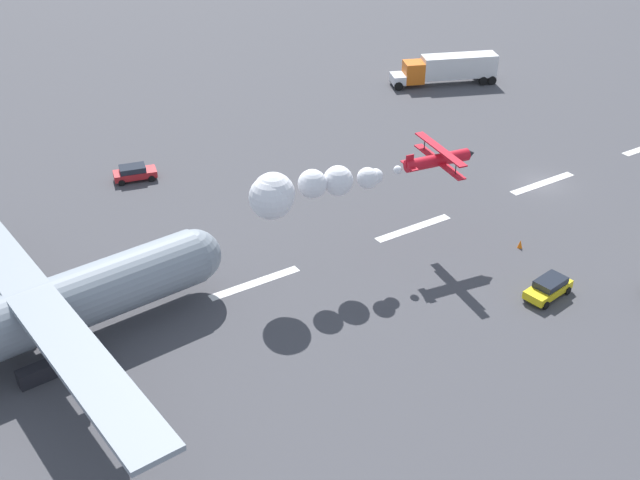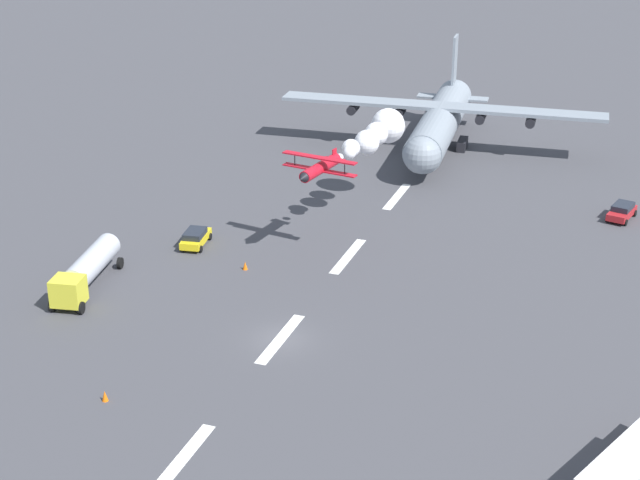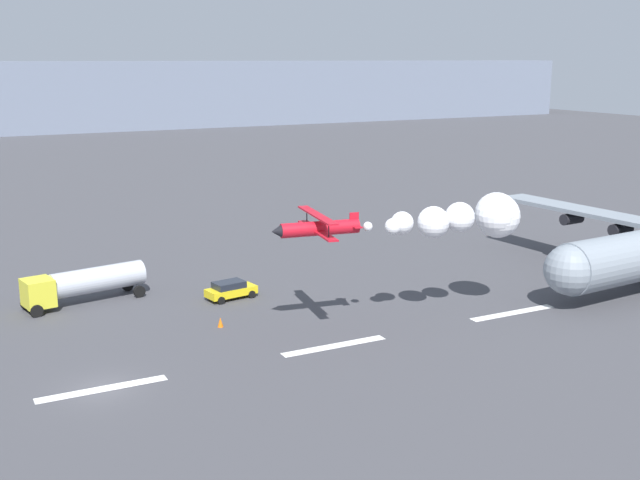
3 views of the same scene
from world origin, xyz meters
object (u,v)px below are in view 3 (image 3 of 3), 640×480
at_px(stunt_biplane_red, 469,217).
at_px(fuel_tanker_truck, 83,283).
at_px(traffic_cone_far, 220,322).
at_px(airport_staff_sedan, 230,289).

distance_m(stunt_biplane_red, fuel_tanker_truck, 31.69).
xyz_separation_m(stunt_biplane_red, traffic_cone_far, (-17.93, 6.46, -7.58)).
distance_m(fuel_tanker_truck, traffic_cone_far, 13.44).
bearing_deg(fuel_tanker_truck, traffic_cone_far, -53.47).
bearing_deg(airport_staff_sedan, traffic_cone_far, -117.09).
height_order(stunt_biplane_red, airport_staff_sedan, stunt_biplane_red).
height_order(fuel_tanker_truck, airport_staff_sedan, fuel_tanker_truck).
xyz_separation_m(airport_staff_sedan, traffic_cone_far, (-3.27, -6.40, -0.44)).
xyz_separation_m(fuel_tanker_truck, airport_staff_sedan, (11.23, -4.34, -0.94)).
height_order(fuel_tanker_truck, traffic_cone_far, fuel_tanker_truck).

